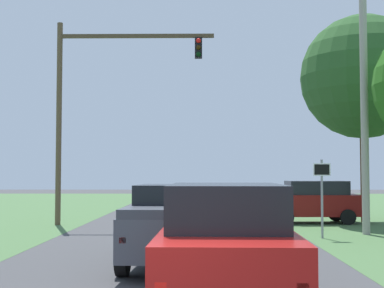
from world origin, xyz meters
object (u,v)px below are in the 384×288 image
object	(u,v)px
traffic_light	(96,93)
crossing_suv_far	(313,201)
pickup_truck_lead	(176,224)
keep_moving_sign	(322,188)
red_suv_near	(226,248)
oak_tree_right	(363,77)
utility_pole_right	(364,115)

from	to	relation	value
traffic_light	crossing_suv_far	size ratio (longest dim) A/B	2.01
pickup_truck_lead	keep_moving_sign	distance (m)	7.50
keep_moving_sign	crossing_suv_far	size ratio (longest dim) A/B	0.62
red_suv_near	keep_moving_sign	world-z (taller)	keep_moving_sign
keep_moving_sign	crossing_suv_far	xyz separation A→B (m)	(0.87, 5.90, -0.75)
traffic_light	crossing_suv_far	world-z (taller)	traffic_light
oak_tree_right	crossing_suv_far	world-z (taller)	oak_tree_right
keep_moving_sign	red_suv_near	bearing A→B (deg)	-109.82
crossing_suv_far	pickup_truck_lead	bearing A→B (deg)	-116.09
traffic_light	oak_tree_right	size ratio (longest dim) A/B	0.92
keep_moving_sign	oak_tree_right	distance (m)	8.87
traffic_light	oak_tree_right	bearing A→B (deg)	7.72
keep_moving_sign	utility_pole_right	size ratio (longest dim) A/B	0.31
traffic_light	keep_moving_sign	xyz separation A→B (m)	(8.83, -4.85, -4.02)
traffic_light	oak_tree_right	distance (m)	12.36
utility_pole_right	crossing_suv_far	bearing A→B (deg)	102.49
pickup_truck_lead	keep_moving_sign	world-z (taller)	keep_moving_sign
keep_moving_sign	traffic_light	bearing A→B (deg)	151.23
pickup_truck_lead	red_suv_near	bearing A→B (deg)	-78.58
red_suv_near	crossing_suv_far	world-z (taller)	red_suv_near
red_suv_near	oak_tree_right	size ratio (longest dim) A/B	0.47
crossing_suv_far	utility_pole_right	world-z (taller)	utility_pole_right
keep_moving_sign	oak_tree_right	bearing A→B (deg)	62.54
pickup_truck_lead	traffic_light	distance (m)	12.25
red_suv_near	pickup_truck_lead	bearing A→B (deg)	101.42
pickup_truck_lead	crossing_suv_far	bearing A→B (deg)	63.91
pickup_truck_lead	crossing_suv_far	size ratio (longest dim) A/B	1.23
pickup_truck_lead	utility_pole_right	size ratio (longest dim) A/B	0.62
traffic_light	crossing_suv_far	distance (m)	10.86
keep_moving_sign	utility_pole_right	bearing A→B (deg)	34.10
keep_moving_sign	crossing_suv_far	bearing A→B (deg)	81.64
crossing_suv_far	utility_pole_right	bearing A→B (deg)	-77.51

